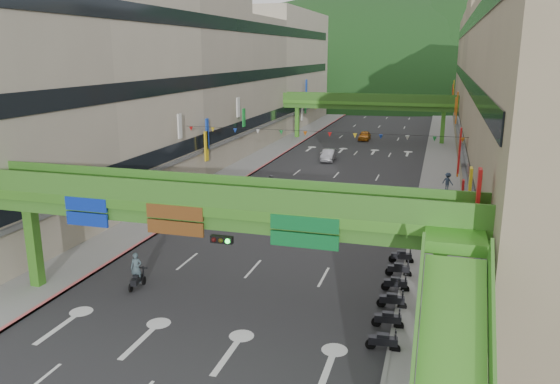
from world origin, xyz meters
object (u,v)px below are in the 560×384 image
(overpass_near, at_px, (225,221))
(car_silver, at_px, (329,155))
(pedestrian_red, at_px, (423,215))
(scooter_rider_mid, at_px, (308,193))
(scooter_rider_near, at_px, (137,272))
(car_yellow, at_px, (364,136))

(overpass_near, relative_size, car_silver, 6.53)
(overpass_near, xyz_separation_m, car_silver, (-3.40, 42.44, -4.50))
(car_silver, relative_size, pedestrian_red, 2.44)
(overpass_near, distance_m, scooter_rider_mid, 22.08)
(scooter_rider_near, relative_size, car_silver, 0.50)
(scooter_rider_near, xyz_separation_m, car_yellow, (5.00, 58.08, -0.31))
(scooter_rider_mid, distance_m, pedestrian_red, 10.39)
(pedestrian_red, bearing_deg, overpass_near, -134.74)
(overpass_near, relative_size, scooter_rider_mid, 12.66)
(car_silver, bearing_deg, scooter_rider_mid, -86.44)
(scooter_rider_near, xyz_separation_m, scooter_rider_mid, (5.31, 19.60, 0.15))
(overpass_near, height_order, scooter_rider_near, overpass_near)
(scooter_rider_mid, xyz_separation_m, pedestrian_red, (9.92, -3.11, -0.27))
(overpass_near, bearing_deg, car_silver, 94.58)
(car_silver, distance_m, car_yellow, 17.84)
(scooter_rider_near, height_order, pedestrian_red, scooter_rider_near)
(overpass_near, relative_size, car_yellow, 6.88)
(overpass_near, xyz_separation_m, pedestrian_red, (8.87, 18.57, -4.33))
(pedestrian_red, bearing_deg, car_silver, 97.98)
(overpass_near, distance_m, car_yellow, 60.35)
(car_silver, distance_m, pedestrian_red, 26.84)
(car_silver, bearing_deg, car_yellow, 80.55)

